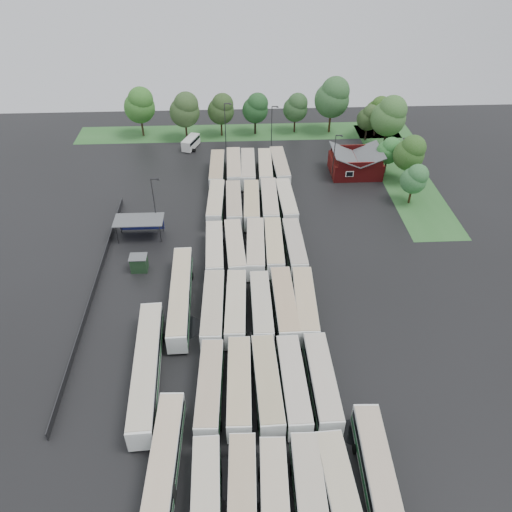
{
  "coord_description": "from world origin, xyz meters",
  "views": [
    {
      "loc": [
        -0.99,
        -49.21,
        49.09
      ],
      "look_at": [
        2.0,
        12.0,
        2.5
      ],
      "focal_mm": 35.0,
      "sensor_mm": 36.0,
      "label": 1
    }
  ],
  "objects_px": {
    "brick_building": "(355,165)",
    "minibus": "(191,142)",
    "artic_bus_west_a": "(162,482)",
    "artic_bus_east": "(383,501)"
  },
  "relations": [
    {
      "from": "brick_building",
      "to": "minibus",
      "type": "xyz_separation_m",
      "value": [
        -34.6,
        13.85,
        -0.47
      ]
    },
    {
      "from": "minibus",
      "to": "brick_building",
      "type": "bearing_deg",
      "value": -1.14
    },
    {
      "from": "artic_bus_east",
      "to": "minibus",
      "type": "relative_size",
      "value": 3.21
    },
    {
      "from": "artic_bus_west_a",
      "to": "minibus",
      "type": "distance_m",
      "value": 80.01
    },
    {
      "from": "minibus",
      "to": "artic_bus_west_a",
      "type": "bearing_deg",
      "value": -68.16
    },
    {
      "from": "artic_bus_west_a",
      "to": "artic_bus_east",
      "type": "xyz_separation_m",
      "value": [
        21.18,
        -2.9,
        0.05
      ]
    },
    {
      "from": "artic_bus_east",
      "to": "minibus",
      "type": "bearing_deg",
      "value": 107.67
    },
    {
      "from": "brick_building",
      "to": "minibus",
      "type": "relative_size",
      "value": 1.65
    },
    {
      "from": "artic_bus_west_a",
      "to": "brick_building",
      "type": "bearing_deg",
      "value": 65.59
    },
    {
      "from": "brick_building",
      "to": "minibus",
      "type": "height_order",
      "value": "brick_building"
    }
  ]
}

